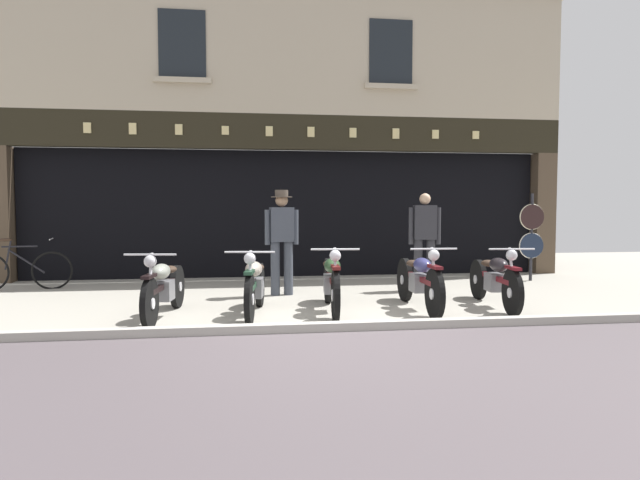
% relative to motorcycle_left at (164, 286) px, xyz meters
% --- Properties ---
extents(ground, '(23.55, 22.00, 0.18)m').
position_rel_motorcycle_left_xyz_m(ground, '(2.01, -2.14, -0.45)').
color(ground, '#A19C90').
extents(shop_facade, '(11.85, 4.42, 6.07)m').
position_rel_motorcycle_left_xyz_m(shop_facade, '(2.01, 5.87, 1.26)').
color(shop_facade, black).
rests_on(shop_facade, ground).
extents(motorcycle_left, '(0.62, 2.03, 0.90)m').
position_rel_motorcycle_left_xyz_m(motorcycle_left, '(0.00, 0.00, 0.00)').
color(motorcycle_left, black).
rests_on(motorcycle_left, ground).
extents(motorcycle_center_left, '(0.62, 1.94, 0.91)m').
position_rel_motorcycle_left_xyz_m(motorcycle_center_left, '(1.18, 0.02, 0.01)').
color(motorcycle_center_left, black).
rests_on(motorcycle_center_left, ground).
extents(motorcycle_center, '(0.62, 2.12, 0.94)m').
position_rel_motorcycle_left_xyz_m(motorcycle_center, '(2.24, 0.12, 0.02)').
color(motorcycle_center, black).
rests_on(motorcycle_center, ground).
extents(motorcycle_center_right, '(0.62, 2.10, 0.93)m').
position_rel_motorcycle_left_xyz_m(motorcycle_center_right, '(3.49, 0.09, 0.02)').
color(motorcycle_center_right, black).
rests_on(motorcycle_center_right, ground).
extents(motorcycle_right, '(0.62, 2.02, 0.91)m').
position_rel_motorcycle_left_xyz_m(motorcycle_right, '(4.64, 0.13, 0.00)').
color(motorcycle_right, black).
rests_on(motorcycle_right, ground).
extents(salesman_left, '(0.56, 0.35, 1.73)m').
position_rel_motorcycle_left_xyz_m(salesman_left, '(1.67, 1.69, 0.55)').
color(salesman_left, '#3D424C').
rests_on(salesman_left, ground).
extents(shopkeeper_center, '(0.56, 0.27, 1.68)m').
position_rel_motorcycle_left_xyz_m(shopkeeper_center, '(4.18, 1.91, 0.52)').
color(shopkeeper_center, '#2D2D33').
rests_on(shopkeeper_center, ground).
extents(tyre_sign_pole, '(0.51, 0.06, 1.71)m').
position_rel_motorcycle_left_xyz_m(tyre_sign_pole, '(6.65, 2.79, 0.54)').
color(tyre_sign_pole, '#232328').
rests_on(tyre_sign_pole, ground).
extents(advert_board_near, '(0.74, 0.03, 1.09)m').
position_rel_motorcycle_left_xyz_m(advert_board_near, '(-0.24, 4.24, 1.46)').
color(advert_board_near, silver).
extents(advert_board_far, '(0.65, 0.03, 1.11)m').
position_rel_motorcycle_left_xyz_m(advert_board_far, '(-1.44, 4.24, 1.34)').
color(advert_board_far, silver).
extents(leaning_bicycle, '(1.66, 0.52, 0.93)m').
position_rel_motorcycle_left_xyz_m(leaning_bicycle, '(-2.81, 2.88, -0.05)').
color(leaning_bicycle, black).
rests_on(leaning_bicycle, ground).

